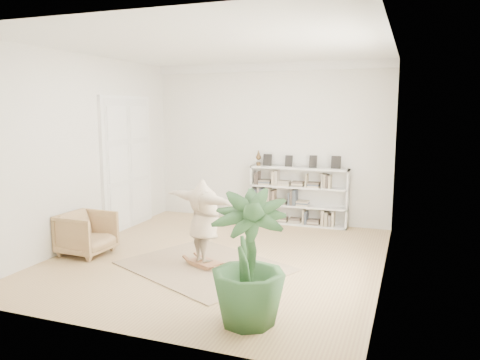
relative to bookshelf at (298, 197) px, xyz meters
The scene contains 9 objects.
floor 2.98m from the bookshelf, 104.79° to the right, with size 6.00×6.00×0.00m, color #AA8257.
room_shell 2.97m from the bookshelf, behind, with size 6.00×6.00×6.00m.
doors 3.84m from the bookshelf, 156.24° to the right, with size 0.09×1.78×2.92m.
bookshelf is the anchor object (origin of this frame).
armchair 4.62m from the bookshelf, 131.33° to the right, with size 0.81×0.84×0.76m, color tan.
rug 3.50m from the bookshelf, 103.12° to the right, with size 2.50×2.00×0.02m, color tan.
rocker_board 3.49m from the bookshelf, 103.12° to the right, with size 0.64×0.54×0.12m.
person 3.45m from the bookshelf, 103.12° to the right, with size 1.68×0.46×1.37m, color beige.
houseplant 5.08m from the bookshelf, 83.51° to the right, with size 0.91×0.91×1.63m, color #2A5229.
Camera 1 is at (3.09, -7.30, 2.59)m, focal length 35.00 mm.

